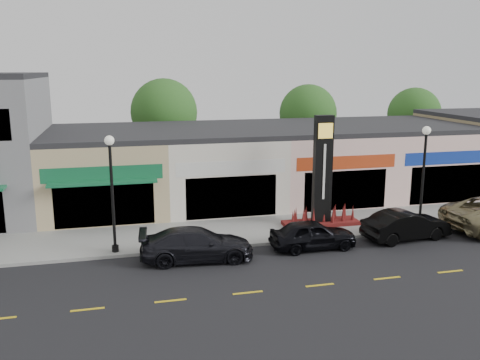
{
  "coord_description": "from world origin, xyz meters",
  "views": [
    {
      "loc": [
        -7.6,
        -20.77,
        8.53
      ],
      "look_at": [
        -1.62,
        4.0,
        2.94
      ],
      "focal_mm": 38.0,
      "sensor_mm": 36.0,
      "label": 1
    }
  ],
  "objects_px": {
    "lamp_east_near": "(424,167)",
    "pylon_sign": "(322,187)",
    "car_black_sedan": "(313,235)",
    "car_dark_sedan": "(197,244)",
    "lamp_west_near": "(112,182)",
    "car_black_conv": "(406,225)"
  },
  "relations": [
    {
      "from": "car_dark_sedan",
      "to": "car_black_conv",
      "type": "bearing_deg",
      "value": -83.59
    },
    {
      "from": "lamp_east_near",
      "to": "pylon_sign",
      "type": "bearing_deg",
      "value": 161.25
    },
    {
      "from": "pylon_sign",
      "to": "car_black_sedan",
      "type": "distance_m",
      "value": 3.87
    },
    {
      "from": "lamp_west_near",
      "to": "car_black_conv",
      "type": "bearing_deg",
      "value": -4.88
    },
    {
      "from": "car_dark_sedan",
      "to": "pylon_sign",
      "type": "bearing_deg",
      "value": -61.52
    },
    {
      "from": "lamp_west_near",
      "to": "lamp_east_near",
      "type": "bearing_deg",
      "value": 0.0
    },
    {
      "from": "lamp_west_near",
      "to": "lamp_east_near",
      "type": "distance_m",
      "value": 16.0
    },
    {
      "from": "lamp_east_near",
      "to": "car_black_sedan",
      "type": "distance_m",
      "value": 7.39
    },
    {
      "from": "lamp_west_near",
      "to": "car_black_sedan",
      "type": "relative_size",
      "value": 1.31
    },
    {
      "from": "car_black_sedan",
      "to": "lamp_east_near",
      "type": "bearing_deg",
      "value": -78.22
    },
    {
      "from": "car_dark_sedan",
      "to": "lamp_west_near",
      "type": "bearing_deg",
      "value": 71.26
    },
    {
      "from": "pylon_sign",
      "to": "car_black_sedan",
      "type": "height_order",
      "value": "pylon_sign"
    },
    {
      "from": "lamp_east_near",
      "to": "pylon_sign",
      "type": "height_order",
      "value": "pylon_sign"
    },
    {
      "from": "lamp_east_near",
      "to": "car_dark_sedan",
      "type": "xyz_separation_m",
      "value": [
        -12.38,
        -1.56,
        -2.73
      ]
    },
    {
      "from": "lamp_east_near",
      "to": "pylon_sign",
      "type": "relative_size",
      "value": 0.91
    },
    {
      "from": "pylon_sign",
      "to": "car_black_sedan",
      "type": "bearing_deg",
      "value": -118.81
    },
    {
      "from": "car_black_sedan",
      "to": "car_dark_sedan",
      "type": "bearing_deg",
      "value": 91.65
    },
    {
      "from": "pylon_sign",
      "to": "car_black_sedan",
      "type": "xyz_separation_m",
      "value": [
        -1.7,
        -3.1,
        -1.57
      ]
    },
    {
      "from": "pylon_sign",
      "to": "car_black_conv",
      "type": "bearing_deg",
      "value": -40.52
    },
    {
      "from": "car_dark_sedan",
      "to": "car_black_sedan",
      "type": "xyz_separation_m",
      "value": [
        5.68,
        0.17,
        -0.04
      ]
    },
    {
      "from": "lamp_west_near",
      "to": "pylon_sign",
      "type": "xyz_separation_m",
      "value": [
        11.0,
        1.7,
        -1.2
      ]
    },
    {
      "from": "lamp_east_near",
      "to": "car_black_sedan",
      "type": "xyz_separation_m",
      "value": [
        -6.7,
        -1.4,
        -2.77
      ]
    }
  ]
}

